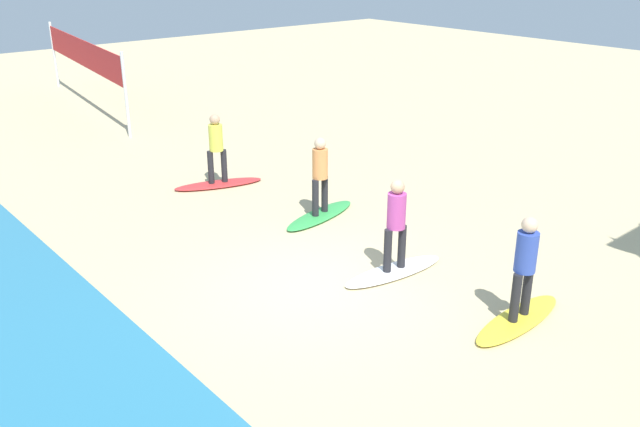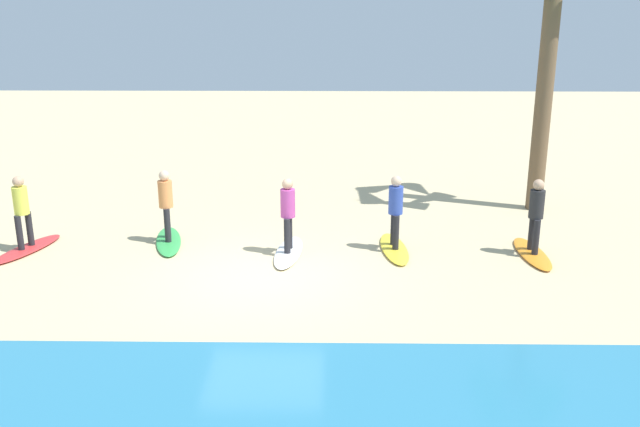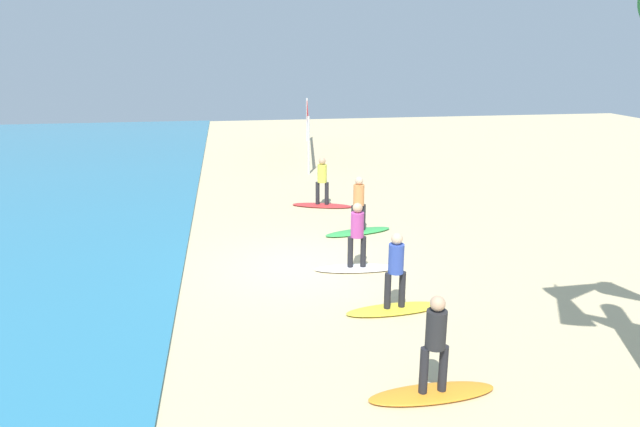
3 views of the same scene
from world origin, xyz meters
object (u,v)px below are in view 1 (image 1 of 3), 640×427
(surfer_red, at_px, (216,144))
(surfer_green, at_px, (320,170))
(surfboard_yellow, at_px, (518,319))
(surfer_yellow, at_px, (525,261))
(volleyball_net, at_px, (83,56))
(surfboard_green, at_px, (320,215))
(surfboard_white, at_px, (394,271))
(surfboard_red, at_px, (219,184))
(surfer_white, at_px, (396,219))

(surfer_red, bearing_deg, surfer_green, -169.41)
(surfboard_yellow, bearing_deg, surfer_green, -98.68)
(surfer_yellow, xyz_separation_m, volleyball_net, (18.04, -0.75, 0.75))
(surfer_red, bearing_deg, surfboard_green, -169.41)
(surfboard_white, xyz_separation_m, surfer_green, (2.83, -0.69, 0.99))
(surfboard_red, bearing_deg, surfboard_green, 118.82)
(surfboard_yellow, xyz_separation_m, surfer_red, (8.26, 0.15, 0.99))
(surfboard_yellow, height_order, surfer_yellow, surfer_yellow)
(surfboard_red, relative_size, volleyball_net, 0.23)
(surfer_yellow, relative_size, surfer_white, 1.00)
(surfboard_green, bearing_deg, surfer_white, 63.23)
(surfer_green, distance_m, surfboard_red, 3.27)
(surfboard_red, bearing_deg, surfboard_white, 107.06)
(volleyball_net, bearing_deg, surfboard_red, 174.75)
(surfer_white, height_order, surfboard_green, surfer_white)
(surfer_yellow, bearing_deg, surfboard_white, 6.52)
(surfboard_white, relative_size, surfboard_red, 1.00)
(surfer_red, height_order, volleyball_net, volleyball_net)
(surfboard_green, height_order, volleyball_net, volleyball_net)
(surfer_yellow, height_order, surfer_red, same)
(surfboard_green, bearing_deg, surfboard_yellow, 72.35)
(surfer_yellow, relative_size, volleyball_net, 0.18)
(surfboard_white, bearing_deg, surfboard_yellow, 101.64)
(surfer_yellow, height_order, surfboard_green, surfer_yellow)
(surfer_green, bearing_deg, volleyball_net, -1.45)
(surfboard_white, distance_m, surfer_green, 3.07)
(surfboard_green, xyz_separation_m, surfer_green, (0.00, 0.00, 0.99))
(surfer_yellow, xyz_separation_m, surfer_red, (8.26, 0.15, 0.00))
(surfboard_red, bearing_deg, surfer_red, 108.23)
(volleyball_net, bearing_deg, surfer_red, 174.75)
(surfer_yellow, bearing_deg, surfer_green, -4.66)
(surfboard_white, relative_size, surfer_green, 1.28)
(surfer_white, bearing_deg, surfboard_red, -1.17)
(surfboard_yellow, distance_m, surfboard_green, 5.21)
(surfboard_green, bearing_deg, volleyball_net, -104.44)
(surfboard_white, height_order, volleyball_net, volleyball_net)
(surfer_yellow, height_order, surfboard_red, surfer_yellow)
(volleyball_net, bearing_deg, surfboard_yellow, 177.62)
(surfer_white, xyz_separation_m, volleyball_net, (15.67, -1.02, 0.75))
(surfboard_red, bearing_deg, surfer_yellow, 109.27)
(surfer_yellow, height_order, surfer_white, same)
(surfboard_white, xyz_separation_m, surfboard_green, (2.83, -0.69, 0.00))
(surfer_white, bearing_deg, surfboard_yellow, -173.48)
(surfboard_red, bearing_deg, surfer_green, 118.82)
(surfboard_yellow, bearing_deg, surfer_yellow, -94.02)
(surfboard_white, height_order, surfer_white, surfer_white)
(volleyball_net, bearing_deg, surfer_green, 178.55)
(surfer_white, relative_size, surfboard_red, 0.78)
(surfboard_yellow, relative_size, surfer_white, 1.28)
(surfer_red, xyz_separation_m, volleyball_net, (9.78, -0.90, 0.75))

